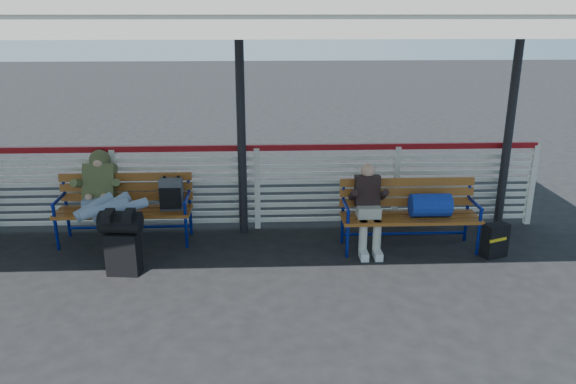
{
  "coord_description": "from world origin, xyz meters",
  "views": [
    {
      "loc": [
        2.11,
        -5.75,
        3.04
      ],
      "look_at": [
        2.4,
        1.0,
        0.84
      ],
      "focal_mm": 35.0,
      "sensor_mm": 36.0,
      "label": 1
    }
  ],
  "objects_px": {
    "traveler_man": "(106,201)",
    "companion_person": "(368,207)",
    "bench_right": "(418,207)",
    "suitcase_side": "(495,240)",
    "luggage_stack": "(122,240)",
    "bench_left": "(137,200)"
  },
  "relations": [
    {
      "from": "bench_left",
      "to": "traveler_man",
      "type": "xyz_separation_m",
      "value": [
        -0.31,
        -0.35,
        0.11
      ]
    },
    {
      "from": "bench_left",
      "to": "luggage_stack",
      "type": "bearing_deg",
      "value": -88.28
    },
    {
      "from": "bench_right",
      "to": "traveler_man",
      "type": "distance_m",
      "value": 4.05
    },
    {
      "from": "bench_right",
      "to": "suitcase_side",
      "type": "distance_m",
      "value": 1.06
    },
    {
      "from": "bench_left",
      "to": "companion_person",
      "type": "bearing_deg",
      "value": -8.24
    },
    {
      "from": "bench_left",
      "to": "suitcase_side",
      "type": "distance_m",
      "value": 4.75
    },
    {
      "from": "luggage_stack",
      "to": "traveler_man",
      "type": "distance_m",
      "value": 0.81
    },
    {
      "from": "luggage_stack",
      "to": "suitcase_side",
      "type": "bearing_deg",
      "value": 9.64
    },
    {
      "from": "bench_right",
      "to": "suitcase_side",
      "type": "height_order",
      "value": "bench_right"
    },
    {
      "from": "bench_right",
      "to": "companion_person",
      "type": "bearing_deg",
      "value": -178.54
    },
    {
      "from": "companion_person",
      "to": "suitcase_side",
      "type": "relative_size",
      "value": 2.59
    },
    {
      "from": "suitcase_side",
      "to": "bench_right",
      "type": "bearing_deg",
      "value": 139.7
    },
    {
      "from": "traveler_man",
      "to": "companion_person",
      "type": "height_order",
      "value": "traveler_man"
    },
    {
      "from": "traveler_man",
      "to": "luggage_stack",
      "type": "bearing_deg",
      "value": -63.3
    },
    {
      "from": "luggage_stack",
      "to": "bench_right",
      "type": "bearing_deg",
      "value": 15.35
    },
    {
      "from": "luggage_stack",
      "to": "suitcase_side",
      "type": "distance_m",
      "value": 4.66
    },
    {
      "from": "bench_left",
      "to": "companion_person",
      "type": "xyz_separation_m",
      "value": [
        3.08,
        -0.45,
        0.01
      ]
    },
    {
      "from": "luggage_stack",
      "to": "suitcase_side",
      "type": "xyz_separation_m",
      "value": [
        4.65,
        0.29,
        -0.21
      ]
    },
    {
      "from": "luggage_stack",
      "to": "traveler_man",
      "type": "relative_size",
      "value": 0.49
    },
    {
      "from": "luggage_stack",
      "to": "bench_left",
      "type": "xyz_separation_m",
      "value": [
        -0.03,
        1.04,
        0.15
      ]
    },
    {
      "from": "bench_left",
      "to": "companion_person",
      "type": "relative_size",
      "value": 1.57
    },
    {
      "from": "luggage_stack",
      "to": "traveler_man",
      "type": "xyz_separation_m",
      "value": [
        -0.35,
        0.69,
        0.26
      ]
    }
  ]
}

